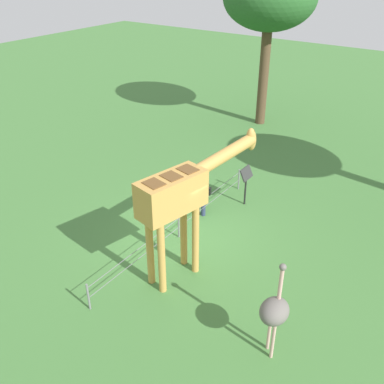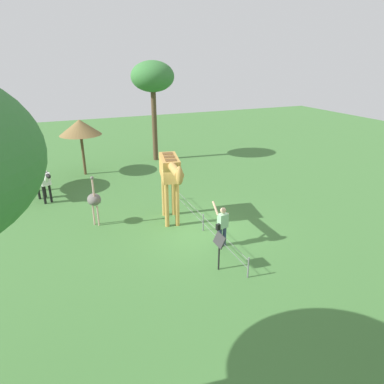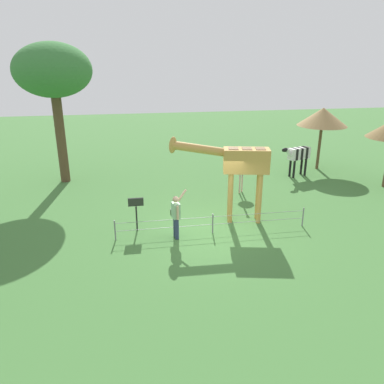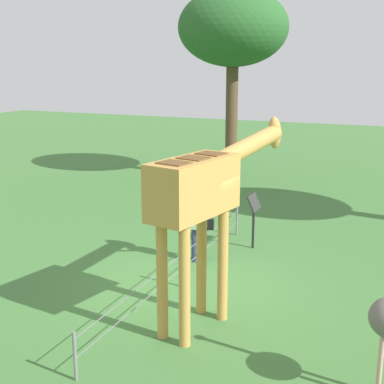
# 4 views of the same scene
# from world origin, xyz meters

# --- Properties ---
(ground_plane) EXTENTS (60.00, 60.00, 0.00)m
(ground_plane) POSITION_xyz_m (0.00, 0.00, 0.00)
(ground_plane) COLOR #427538
(giraffe) EXTENTS (3.80, 1.26, 3.33)m
(giraffe) POSITION_xyz_m (-1.14, -0.78, 2.28)
(giraffe) COLOR #C69347
(giraffe) RESTS_ON ground_plane
(visitor) EXTENTS (0.60, 0.57, 1.74)m
(visitor) POSITION_xyz_m (1.36, 0.35, 0.90)
(visitor) COLOR navy
(visitor) RESTS_ON ground_plane
(zebra) EXTENTS (1.80, 0.87, 1.66)m
(zebra) POSITION_xyz_m (-5.90, -5.75, 1.16)
(zebra) COLOR black
(zebra) RESTS_ON ground_plane
(ostrich) EXTENTS (0.70, 0.56, 2.25)m
(ostrich) POSITION_xyz_m (-2.23, -3.80, 1.18)
(ostrich) COLOR #CC9E93
(ostrich) RESTS_ON ground_plane
(shade_hut_near) EXTENTS (2.70, 2.70, 3.43)m
(shade_hut_near) POSITION_xyz_m (-7.68, -6.92, 2.93)
(shade_hut_near) COLOR brown
(shade_hut_near) RESTS_ON ground_plane
(tree_east) EXTENTS (3.64, 3.64, 6.75)m
(tree_east) POSITION_xyz_m (6.18, -6.96, 5.38)
(tree_east) COLOR brown
(tree_east) RESTS_ON ground_plane
(info_sign) EXTENTS (0.56, 0.21, 1.32)m
(info_sign) POSITION_xyz_m (2.72, -0.48, 0.95)
(info_sign) COLOR black
(info_sign) RESTS_ON ground_plane
(wire_fence) EXTENTS (7.05, 0.05, 0.75)m
(wire_fence) POSITION_xyz_m (0.00, 0.20, 0.40)
(wire_fence) COLOR slate
(wire_fence) RESTS_ON ground_plane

